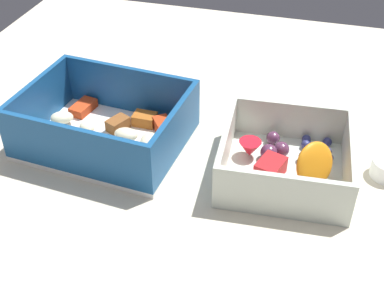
# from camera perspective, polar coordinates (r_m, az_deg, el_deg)

# --- Properties ---
(table_surface) EXTENTS (0.80, 0.80, 0.02)m
(table_surface) POSITION_cam_1_polar(r_m,az_deg,el_deg) (0.60, 1.39, -1.69)
(table_surface) COLOR beige
(table_surface) RESTS_ON ground
(pasta_container) EXTENTS (0.19, 0.15, 0.07)m
(pasta_container) POSITION_cam_1_polar(r_m,az_deg,el_deg) (0.60, -9.46, 1.71)
(pasta_container) COLOR white
(pasta_container) RESTS_ON table_surface
(fruit_bowl) EXTENTS (0.14, 0.14, 0.06)m
(fruit_bowl) POSITION_cam_1_polar(r_m,az_deg,el_deg) (0.56, 10.22, -1.93)
(fruit_bowl) COLOR silver
(fruit_bowl) RESTS_ON table_surface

